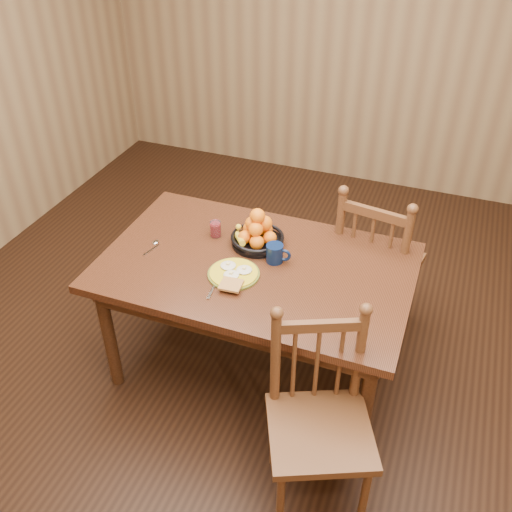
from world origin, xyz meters
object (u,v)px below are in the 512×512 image
(dining_table, at_px, (256,277))
(fruit_bowl, at_px, (257,234))
(chair_near, at_px, (319,421))
(coffee_mug, at_px, (275,253))
(breakfast_plate, at_px, (234,274))
(chair_far, at_px, (375,264))

(dining_table, xyz_separation_m, fruit_bowl, (-0.06, 0.17, 0.15))
(chair_near, xyz_separation_m, coffee_mug, (-0.45, 0.69, 0.32))
(chair_near, distance_m, breakfast_plate, 0.83)
(dining_table, height_order, fruit_bowl, fruit_bowl)
(dining_table, relative_size, chair_near, 1.63)
(breakfast_plate, relative_size, fruit_bowl, 1.00)
(fruit_bowl, bearing_deg, breakfast_plate, -92.13)
(coffee_mug, xyz_separation_m, fruit_bowl, (-0.14, 0.11, 0.01))
(chair_near, relative_size, fruit_bowl, 3.39)
(breakfast_plate, distance_m, coffee_mug, 0.25)
(chair_near, height_order, breakfast_plate, chair_near)
(chair_near, relative_size, coffee_mug, 7.35)
(chair_far, height_order, breakfast_plate, chair_far)
(dining_table, height_order, coffee_mug, coffee_mug)
(breakfast_plate, bearing_deg, dining_table, 62.30)
(chair_near, relative_size, breakfast_plate, 3.38)
(chair_far, bearing_deg, dining_table, 55.30)
(dining_table, relative_size, chair_far, 1.57)
(chair_far, bearing_deg, breakfast_plate, 57.90)
(fruit_bowl, bearing_deg, chair_far, 33.14)
(dining_table, bearing_deg, chair_far, 46.05)
(chair_far, xyz_separation_m, chair_near, (-0.01, -1.20, -0.02))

